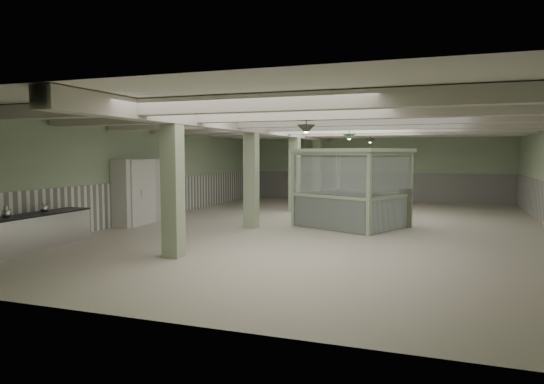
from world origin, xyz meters
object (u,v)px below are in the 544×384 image
(walkin_cooler, at_px, (142,190))
(filing_cabinet, at_px, (405,207))
(prep_counter, at_px, (16,234))
(guard_booth, at_px, (352,174))

(walkin_cooler, distance_m, filing_cabinet, 9.26)
(prep_counter, xyz_separation_m, filing_cabinet, (8.89, 7.81, 0.20))
(prep_counter, height_order, guard_booth, guard_booth)
(walkin_cooler, height_order, filing_cabinet, walkin_cooler)
(guard_booth, relative_size, filing_cabinet, 3.15)
(prep_counter, distance_m, filing_cabinet, 11.83)
(walkin_cooler, relative_size, filing_cabinet, 1.99)
(guard_booth, xyz_separation_m, filing_cabinet, (1.73, 0.55, -1.13))
(prep_counter, xyz_separation_m, walkin_cooler, (-0.08, 5.58, 0.74))
(prep_counter, height_order, filing_cabinet, filing_cabinet)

